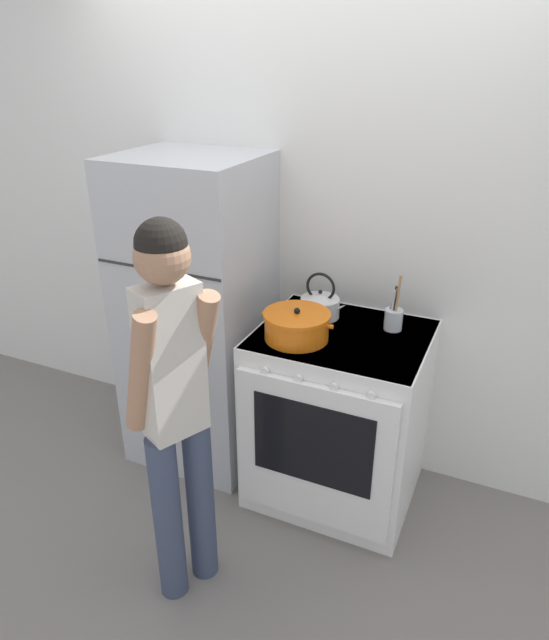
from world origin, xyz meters
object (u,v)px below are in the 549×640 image
Objects in this scene: tea_kettle at (320,304)px; person at (175,402)px; refrigerator at (197,316)px; stove_range at (337,417)px; dutch_oven_pot at (297,326)px; utensil_jar at (393,318)px.

person is (-0.22, -0.96, -0.05)m from tea_kettle.
refrigerator is 1.82× the size of stove_range.
dutch_oven_pot is (-0.18, -0.11, 0.51)m from stove_range.
tea_kettle is at bearing 87.06° from dutch_oven_pot.
utensil_jar is (1.01, 0.11, 0.14)m from refrigerator.
refrigerator is 0.67m from dutch_oven_pot.
dutch_oven_pot is at bearing -143.57° from utensil_jar.
refrigerator is at bearing 176.00° from stove_range.
stove_range is 3.40× the size of utensil_jar.
utensil_jar is at bearing 36.43° from dutch_oven_pot.
stove_range is 0.56m from tea_kettle.
refrigerator is 6.95× the size of tea_kettle.
tea_kettle is 0.36m from utensil_jar.
utensil_jar is 0.17× the size of person.
dutch_oven_pot is 0.27m from tea_kettle.
refrigerator is at bearing -173.67° from utensil_jar.
person is at bearing -116.05° from stove_range.
stove_range is at bearing -0.75° from person.
person is at bearing -121.34° from utensil_jar.
utensil_jar reaches higher than stove_range.
tea_kettle reaches higher than stove_range.
utensil_jar is at bearing 1.01° from tea_kettle.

